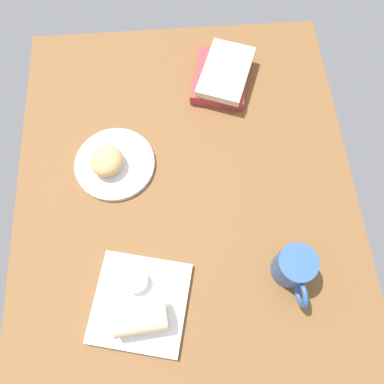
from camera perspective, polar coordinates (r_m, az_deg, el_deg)
name	(u,v)px	position (r cm, az deg, el deg)	size (l,w,h in cm)	color
dining_table	(186,189)	(103.55, -0.94, 0.51)	(110.00, 90.00, 4.00)	brown
round_plate	(115,164)	(105.71, -11.44, 4.15)	(21.55, 21.55, 1.40)	white
scone_pastry	(107,161)	(102.55, -12.62, 4.54)	(9.08, 8.57, 5.58)	tan
square_plate	(140,303)	(94.11, -7.73, -16.11)	(21.50, 21.50, 1.60)	white
sauce_cup	(136,281)	(92.57, -8.32, -13.01)	(5.65, 5.65, 2.80)	silver
breakfast_wrap	(140,319)	(89.61, -7.73, -18.26)	(6.70, 6.70, 11.86)	beige
book_stack	(222,76)	(117.28, 4.58, 16.94)	(23.48, 20.60, 5.70)	#A53338
coffee_mug	(294,268)	(93.40, 15.04, -10.91)	(14.16, 9.07, 9.61)	#2D518C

